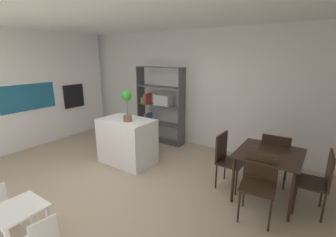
% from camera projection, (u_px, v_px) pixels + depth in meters
% --- Properties ---
extents(ground_plane, '(10.30, 10.30, 0.00)m').
position_uv_depth(ground_plane, '(114.00, 188.00, 3.97)').
color(ground_plane, tan).
extents(ceiling_slab, '(7.48, 5.33, 0.06)m').
position_uv_depth(ceiling_slab, '(102.00, 9.00, 3.25)').
color(ceiling_slab, white).
rests_on(ceiling_slab, ground_plane).
extents(back_partition, '(7.48, 0.06, 2.74)m').
position_uv_depth(back_partition, '(192.00, 89.00, 5.71)').
color(back_partition, silver).
rests_on(back_partition, ground_plane).
extents(tall_cabinet_run_left, '(0.67, 4.79, 2.74)m').
position_uv_depth(tall_cabinet_run_left, '(9.00, 91.00, 5.43)').
color(tall_cabinet_run_left, white).
rests_on(tall_cabinet_run_left, ground_plane).
extents(cabinet_niche_splashback, '(0.01, 1.25, 0.61)m').
position_uv_depth(cabinet_niche_splashback, '(28.00, 97.00, 5.48)').
color(cabinet_niche_splashback, '#1E6084').
rests_on(cabinet_niche_splashback, ground_plane).
extents(built_in_oven, '(0.06, 0.58, 0.62)m').
position_uv_depth(built_in_oven, '(74.00, 96.00, 6.44)').
color(built_in_oven, black).
rests_on(built_in_oven, ground_plane).
extents(kitchen_island, '(1.08, 0.71, 0.92)m').
position_uv_depth(kitchen_island, '(127.00, 141.00, 4.83)').
color(kitchen_island, white).
rests_on(kitchen_island, ground_plane).
extents(potted_plant_on_island, '(0.20, 0.20, 0.60)m').
position_uv_depth(potted_plant_on_island, '(127.00, 102.00, 4.51)').
color(potted_plant_on_island, brown).
rests_on(potted_plant_on_island, kitchen_island).
extents(open_bookshelf, '(1.29, 0.30, 1.89)m').
position_uv_depth(open_bookshelf, '(159.00, 106.00, 5.95)').
color(open_bookshelf, '#4C4C51').
rests_on(open_bookshelf, ground_plane).
extents(child_table, '(0.52, 0.52, 0.48)m').
position_uv_depth(child_table, '(19.00, 214.00, 2.71)').
color(child_table, white).
rests_on(child_table, ground_plane).
extents(child_chair_left, '(0.30, 0.30, 0.56)m').
position_uv_depth(child_chair_left, '(1.00, 206.00, 2.99)').
color(child_chair_left, white).
rests_on(child_chair_left, ground_plane).
extents(dining_table, '(0.90, 0.93, 0.76)m').
position_uv_depth(dining_table, '(269.00, 158.00, 3.53)').
color(dining_table, black).
rests_on(dining_table, ground_plane).
extents(dining_chair_window_side, '(0.44, 0.48, 0.93)m').
position_uv_depth(dining_chair_window_side, '(320.00, 178.00, 3.21)').
color(dining_chair_window_side, black).
rests_on(dining_chair_window_side, ground_plane).
extents(dining_chair_far, '(0.46, 0.45, 0.91)m').
position_uv_depth(dining_chair_far, '(275.00, 155.00, 3.95)').
color(dining_chair_far, black).
rests_on(dining_chair_far, ground_plane).
extents(dining_chair_island_side, '(0.41, 0.44, 0.91)m').
position_uv_depth(dining_chair_island_side, '(226.00, 156.00, 3.93)').
color(dining_chair_island_side, black).
rests_on(dining_chair_island_side, ground_plane).
extents(dining_chair_near, '(0.49, 0.49, 0.88)m').
position_uv_depth(dining_chair_near, '(259.00, 180.00, 3.18)').
color(dining_chair_near, black).
rests_on(dining_chair_near, ground_plane).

